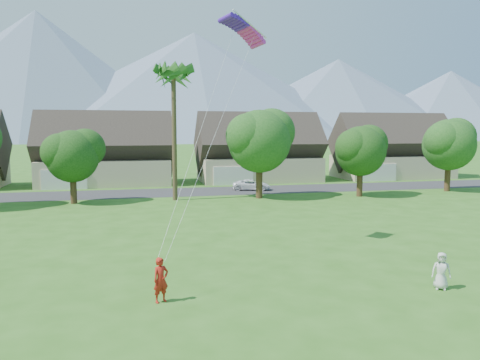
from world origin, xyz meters
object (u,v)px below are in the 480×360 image
object	(u,v)px
kite_flyer	(161,280)
parked_car	(252,185)
watcher	(441,271)
parafoil_kite	(243,28)

from	to	relation	value
kite_flyer	parked_car	distance (m)	33.55
kite_flyer	parked_car	bearing A→B (deg)	43.76
kite_flyer	watcher	distance (m)	11.43
watcher	parked_car	world-z (taller)	watcher
parafoil_kite	parked_car	bearing A→B (deg)	48.63
kite_flyer	parafoil_kite	world-z (taller)	parafoil_kite
watcher	parked_car	bearing A→B (deg)	117.74
watcher	parked_car	distance (m)	32.59
watcher	parked_car	size ratio (longest dim) A/B	0.38
watcher	kite_flyer	bearing A→B (deg)	-157.39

